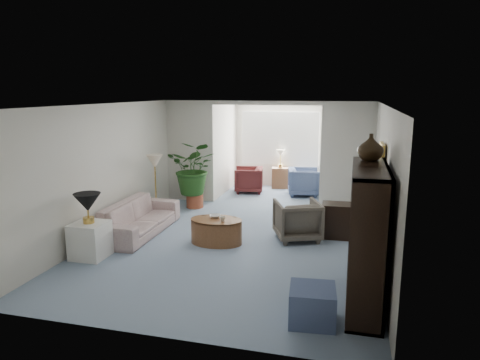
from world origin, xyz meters
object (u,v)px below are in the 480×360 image
(sofa, at_px, (139,218))
(ottoman, at_px, (312,305))
(sunroom_chair_maroon, at_px, (249,180))
(coffee_table, at_px, (216,231))
(coffee_cup, at_px, (223,219))
(end_table, at_px, (90,240))
(entertainment_cabinet, at_px, (367,237))
(plant_pot, at_px, (195,201))
(table_lamp, at_px, (87,202))
(sunroom_chair_blue, at_px, (304,182))
(floor_lamp, at_px, (155,161))
(coffee_bowl, at_px, (215,216))
(sunroom_table, at_px, (280,178))
(cabinet_urn, at_px, (371,147))
(side_table_dark, at_px, (336,220))
(framed_picture, at_px, (383,159))
(wingback_chair, at_px, (297,220))

(sofa, height_order, ottoman, sofa)
(ottoman, bearing_deg, sunroom_chair_maroon, 109.67)
(coffee_table, bearing_deg, coffee_cup, -33.69)
(end_table, bearing_deg, sunroom_chair_maroon, 74.62)
(entertainment_cabinet, bearing_deg, plant_pot, 133.74)
(entertainment_cabinet, bearing_deg, sofa, 155.73)
(table_lamp, relative_size, sunroom_chair_maroon, 0.58)
(table_lamp, xyz_separation_m, sunroom_chair_blue, (2.96, 5.30, -0.58))
(floor_lamp, relative_size, coffee_table, 0.38)
(coffee_table, relative_size, entertainment_cabinet, 0.52)
(end_table, xyz_separation_m, coffee_cup, (1.98, 1.09, 0.20))
(floor_lamp, bearing_deg, coffee_bowl, -33.66)
(sunroom_chair_maroon, xyz_separation_m, sunroom_table, (0.75, 0.75, -0.05))
(end_table, height_order, coffee_bowl, end_table)
(end_table, relative_size, floor_lamp, 1.66)
(sofa, xyz_separation_m, sunroom_chair_blue, (2.76, 3.95, 0.05))
(ottoman, bearing_deg, cabinet_urn, 61.95)
(coffee_cup, relative_size, entertainment_cabinet, 0.05)
(sofa, bearing_deg, coffee_table, -96.16)
(side_table_dark, xyz_separation_m, sunroom_table, (-1.72, 3.97, -0.03))
(sunroom_table, bearing_deg, entertainment_cabinet, -71.73)
(entertainment_cabinet, distance_m, sunroom_table, 6.96)
(sofa, bearing_deg, framed_picture, -95.53)
(table_lamp, bearing_deg, coffee_table, 33.00)
(coffee_bowl, bearing_deg, plant_pot, 119.05)
(coffee_cup, relative_size, plant_pot, 0.25)
(ottoman, distance_m, plant_pot, 5.61)
(ottoman, bearing_deg, coffee_cup, 128.45)
(coffee_table, distance_m, side_table_dark, 2.28)
(framed_picture, bearing_deg, ottoman, -111.50)
(ottoman, height_order, plant_pot, ottoman)
(plant_pot, bearing_deg, sunroom_table, 58.14)
(wingback_chair, relative_size, sunroom_chair_maroon, 1.07)
(plant_pot, bearing_deg, end_table, -99.63)
(coffee_cup, height_order, cabinet_urn, cabinet_urn)
(sofa, bearing_deg, side_table_dark, -79.38)
(coffee_bowl, height_order, cabinet_urn, cabinet_urn)
(ottoman, height_order, sunroom_chair_maroon, sunroom_chair_maroon)
(coffee_cup, distance_m, wingback_chair, 1.43)
(cabinet_urn, xyz_separation_m, sunroom_table, (-2.17, 6.08, -1.71))
(coffee_bowl, height_order, sunroom_table, sunroom_table)
(sofa, xyz_separation_m, cabinet_urn, (4.18, -1.39, 1.68))
(table_lamp, bearing_deg, end_table, 0.00)
(wingback_chair, height_order, ottoman, wingback_chair)
(side_table_dark, xyz_separation_m, cabinet_urn, (0.46, -2.11, 1.67))
(coffee_bowl, height_order, wingback_chair, wingback_chair)
(sofa, bearing_deg, ottoman, -125.65)
(ottoman, bearing_deg, side_table_dark, 87.31)
(entertainment_cabinet, relative_size, plant_pot, 4.55)
(framed_picture, height_order, sunroom_chair_maroon, framed_picture)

